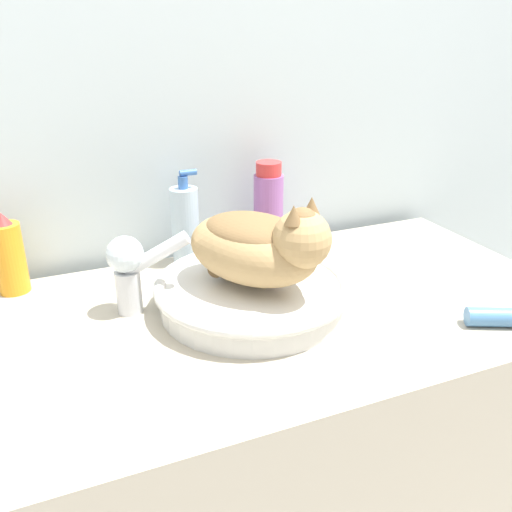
{
  "coord_description": "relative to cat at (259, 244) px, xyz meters",
  "views": [
    {
      "loc": [
        -0.28,
        -0.48,
        1.36
      ],
      "look_at": [
        0.05,
        0.29,
        1.0
      ],
      "focal_mm": 38.0,
      "sensor_mm": 36.0,
      "label": 1
    }
  ],
  "objects": [
    {
      "name": "spray_bottle_trigger",
      "position": [
        -0.39,
        0.24,
        -0.05
      ],
      "size": [
        0.06,
        0.06,
        0.16
      ],
      "color": "orange",
      "rests_on": "vanity_counter"
    },
    {
      "name": "vanity_counter",
      "position": [
        -0.05,
        -0.0,
        -0.57
      ],
      "size": [
        1.27,
        0.58,
        0.89
      ],
      "color": "#B2A893",
      "rests_on": "ground_plane"
    },
    {
      "name": "mouthwash_bottle",
      "position": [
        0.13,
        0.24,
        -0.03
      ],
      "size": [
        0.06,
        0.06,
        0.2
      ],
      "color": "#93569E",
      "rests_on": "vanity_counter"
    },
    {
      "name": "faucet",
      "position": [
        -0.2,
        0.08,
        -0.04
      ],
      "size": [
        0.14,
        0.08,
        0.15
      ],
      "rotation": [
        0.0,
        0.0,
        -0.34
      ],
      "color": "silver",
      "rests_on": "vanity_counter"
    },
    {
      "name": "cat",
      "position": [
        0.0,
        0.0,
        0.0
      ],
      "size": [
        0.26,
        0.34,
        0.16
      ],
      "rotation": [
        0.0,
        0.0,
        5.25
      ],
      "color": "tan",
      "rests_on": "sink_basin"
    },
    {
      "name": "soap_pump_bottle",
      "position": [
        -0.06,
        0.24,
        -0.04
      ],
      "size": [
        0.06,
        0.06,
        0.2
      ],
      "color": "silver",
      "rests_on": "vanity_counter"
    },
    {
      "name": "sink_basin",
      "position": [
        -0.01,
        0.01,
        -0.09
      ],
      "size": [
        0.34,
        0.34,
        0.06
      ],
      "color": "silver",
      "rests_on": "vanity_counter"
    },
    {
      "name": "wall_back",
      "position": [
        -0.05,
        0.34,
        0.18
      ],
      "size": [
        8.0,
        0.05,
        2.4
      ],
      "color": "silver",
      "rests_on": "ground_plane"
    }
  ]
}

